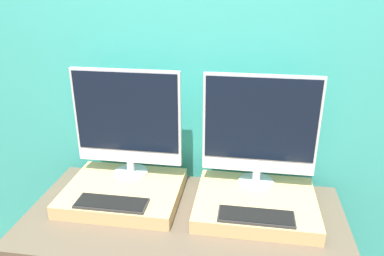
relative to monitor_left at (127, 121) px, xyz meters
The scene contains 8 objects.
wall_back 0.45m from the monitor_left, 32.00° to the left, with size 8.00×0.04×2.60m.
workbench 0.60m from the monitor_left, 34.81° to the right, with size 1.50×0.73×0.71m.
wooden_riser_left 0.36m from the monitor_left, 90.00° to the right, with size 0.57×0.47×0.07m.
monitor_left is the anchor object (origin of this frame).
keyboard_left 0.42m from the monitor_left, 90.00° to the right, with size 0.33×0.12×0.01m.
wooden_riser_right 0.75m from the monitor_left, 11.29° to the right, with size 0.57×0.47×0.07m.
monitor_right 0.66m from the monitor_left, ahead, with size 0.55×0.18×0.57m.
keyboard_right 0.78m from the monitor_left, 24.08° to the right, with size 0.33×0.12×0.01m.
Camera 1 is at (0.26, -1.09, 1.77)m, focal length 35.00 mm.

